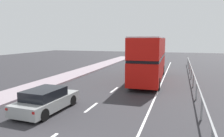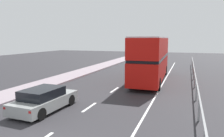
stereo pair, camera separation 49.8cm
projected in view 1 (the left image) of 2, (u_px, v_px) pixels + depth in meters
name	position (u px, v px, depth m)	size (l,w,h in m)	color
lane_paint_markings	(138.00, 97.00, 14.99)	(3.48, 46.00, 0.01)	silver
bridge_side_railing	(197.00, 86.00, 14.16)	(0.10, 42.00, 1.16)	gray
double_decker_bus_red	(150.00, 57.00, 20.52)	(2.78, 10.83, 4.17)	red
hatchback_car_near	(46.00, 100.00, 11.91)	(2.00, 4.15, 1.30)	#939696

